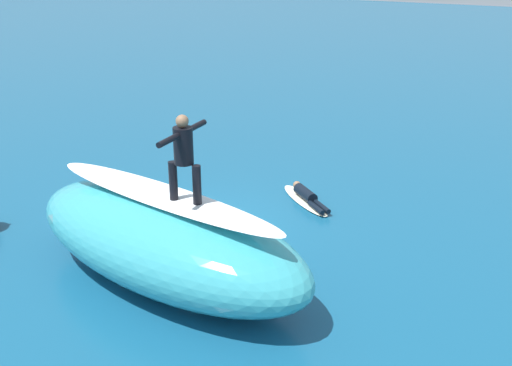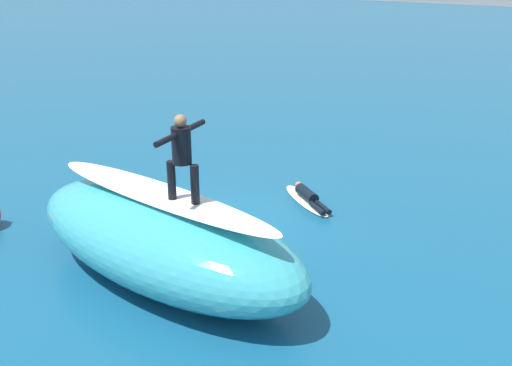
{
  "view_description": "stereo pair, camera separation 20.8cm",
  "coord_description": "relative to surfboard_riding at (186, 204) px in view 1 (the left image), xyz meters",
  "views": [
    {
      "loc": [
        -7.48,
        11.37,
        6.43
      ],
      "look_at": [
        -1.39,
        0.13,
        1.41
      ],
      "focal_mm": 43.43,
      "sensor_mm": 36.0,
      "label": 1
    },
    {
      "loc": [
        -7.66,
        11.27,
        6.43
      ],
      "look_at": [
        -1.39,
        0.13,
        1.41
      ],
      "focal_mm": 43.43,
      "sensor_mm": 36.0,
      "label": 2
    }
  ],
  "objects": [
    {
      "name": "surfer_paddling",
      "position": [
        -0.24,
        -5.12,
        -1.67
      ],
      "size": [
        1.46,
        1.24,
        0.31
      ],
      "rotation": [
        0.0,
        0.0,
        -0.68
      ],
      "color": "black",
      "rests_on": "surfboard_paddling"
    },
    {
      "name": "foam_patch_mid",
      "position": [
        -0.3,
        0.29,
        -1.83
      ],
      "size": [
        0.82,
        0.78,
        0.1
      ],
      "primitive_type": "ellipsoid",
      "rotation": [
        0.0,
        0.0,
        0.24
      ],
      "color": "white",
      "rests_on": "ground_plane"
    },
    {
      "name": "foam_patch_near",
      "position": [
        1.23,
        -0.04,
        -1.79
      ],
      "size": [
        1.06,
        1.16,
        0.18
      ],
      "primitive_type": "ellipsoid",
      "rotation": [
        0.0,
        0.0,
        0.98
      ],
      "color": "white",
      "rests_on": "ground_plane"
    },
    {
      "name": "wave_crest",
      "position": [
        0.63,
        -0.11,
        -0.96
      ],
      "size": [
        7.24,
        3.89,
        1.85
      ],
      "primitive_type": "ellipsoid",
      "rotation": [
        0.0,
        0.0,
        -0.17
      ],
      "color": "teal",
      "rests_on": "ground_plane"
    },
    {
      "name": "ground_plane",
      "position": [
        1.32,
        -2.73,
        -1.88
      ],
      "size": [
        120.0,
        120.0,
        0.0
      ],
      "primitive_type": "plane",
      "color": "#145175"
    },
    {
      "name": "surfboard_paddling",
      "position": [
        -0.14,
        -5.2,
        -1.84
      ],
      "size": [
        2.12,
        1.86,
        0.08
      ],
      "primitive_type": "ellipsoid",
      "rotation": [
        0.0,
        0.0,
        -0.68
      ],
      "color": "#EAE5C6",
      "rests_on": "ground_plane"
    },
    {
      "name": "surfer_riding",
      "position": [
        0.0,
        -0.0,
        1.0
      ],
      "size": [
        0.66,
        1.58,
        1.66
      ],
      "rotation": [
        0.0,
        0.0,
        0.07
      ],
      "color": "black",
      "rests_on": "surfboard_riding"
    },
    {
      "name": "wave_foam_lip",
      "position": [
        0.63,
        -0.11,
        0.0
      ],
      "size": [
        5.92,
        1.95,
        0.08
      ],
      "primitive_type": "ellipsoid",
      "rotation": [
        0.0,
        0.0,
        -0.17
      ],
      "color": "white",
      "rests_on": "wave_crest"
    },
    {
      "name": "surfboard_riding",
      "position": [
        0.0,
        0.0,
        0.0
      ],
      "size": [
        2.03,
        0.66,
        0.07
      ],
      "primitive_type": "ellipsoid",
      "rotation": [
        0.0,
        0.0,
        0.07
      ],
      "color": "silver",
      "rests_on": "wave_crest"
    }
  ]
}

